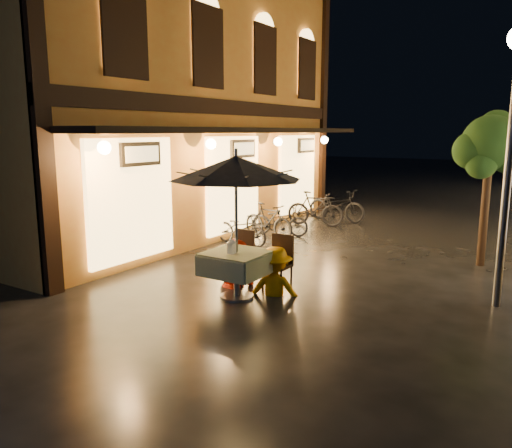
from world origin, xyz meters
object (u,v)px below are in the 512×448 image
Objects in this scene: patio_umbrella at (236,168)px; bicycle_0 at (241,229)px; table_lantern at (232,245)px; person_orange at (236,240)px; person_yellow at (275,248)px; cafe_table at (237,263)px.

patio_umbrella is 4.30m from bicycle_0.
person_orange is (-0.42, 0.73, -0.10)m from table_lantern.
person_yellow reaches higher than bicycle_0.
person_orange is 1.03× the size of person_yellow.
table_lantern is at bearing -90.00° from cafe_table.
cafe_table is 0.65× the size of bicycle_0.
bicycle_0 is (-2.57, 2.79, -0.40)m from person_yellow.
cafe_table is 3.96× the size of table_lantern.
cafe_table is at bearing -141.86° from bicycle_0.
table_lantern is 0.85m from person_orange.
table_lantern reaches higher than bicycle_0.
person_yellow reaches higher than cafe_table.
person_yellow is (0.86, -0.08, -0.03)m from person_orange.
person_yellow is at bearing 49.46° from patio_umbrella.
table_lantern is at bearing -142.91° from bicycle_0.
table_lantern is at bearing -90.00° from patio_umbrella.
person_yellow reaches higher than table_lantern.
bicycle_0 is (-2.13, 3.44, -0.52)m from table_lantern.
person_orange is 3.24m from bicycle_0.
person_orange is (-0.42, 0.59, 0.23)m from cafe_table.
person_orange is 0.86m from person_yellow.
person_yellow is at bearing 49.46° from cafe_table.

